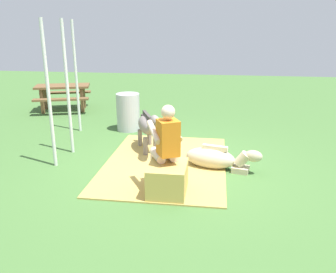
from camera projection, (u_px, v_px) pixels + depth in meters
The scene contains 11 objects.
ground_plane at pixel (175, 167), 6.24m from camera, with size 24.00×24.00×0.00m, color #426B33.
hay_patch at pixel (166, 163), 6.37m from camera, with size 3.04×2.15×0.02m, color tan.
hay_bale at pixel (168, 179), 5.18m from camera, with size 0.67×0.55×0.47m, color tan.
person_seated at pixel (166, 143), 5.17m from camera, with size 0.72×0.59×1.35m.
pony_standing at pixel (148, 126), 6.80m from camera, with size 1.27×0.72×0.89m.
pony_lying at pixel (216, 158), 6.11m from camera, with size 0.60×1.36×0.42m.
water_barrel at pixel (128, 112), 8.28m from camera, with size 0.55×0.55×0.88m, color #B2B2B7.
tent_pole_left at pixel (49, 96), 5.91m from camera, with size 0.06×0.06×2.53m, color silver.
tent_pole_right at pixel (76, 77), 7.97m from camera, with size 0.06×0.06×2.53m, color silver.
tent_pole_mid at pixel (67, 89), 6.56m from camera, with size 0.06×0.06×2.53m, color silver.
picnic_bench at pixel (63, 91), 10.10m from camera, with size 1.68×1.81×0.75m.
Camera 1 is at (-5.73, -0.68, 2.43)m, focal length 37.42 mm.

